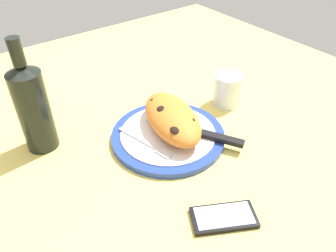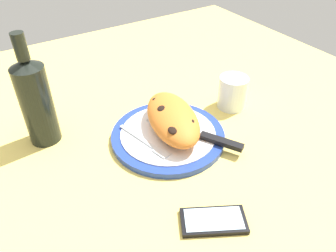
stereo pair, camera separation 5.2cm
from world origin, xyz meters
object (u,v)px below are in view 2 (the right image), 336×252
at_px(calzone, 173,118).
at_px(water_glass, 232,94).
at_px(fork, 148,143).
at_px(plate, 168,136).
at_px(knife, 208,137).
at_px(smartphone, 213,221).
at_px(wine_bottle, 36,100).

xyz_separation_m(calzone, water_glass, (-0.02, 0.21, -0.01)).
xyz_separation_m(calzone, fork, (0.02, -0.08, -0.03)).
xyz_separation_m(plate, calzone, (-0.01, 0.02, 0.04)).
xyz_separation_m(knife, smartphone, (0.18, -0.13, -0.02)).
bearing_deg(plate, smartphone, -13.48).
bearing_deg(calzone, fork, -77.71).
relative_size(plate, smartphone, 2.03).
xyz_separation_m(calzone, knife, (0.08, 0.05, -0.03)).
relative_size(plate, knife, 1.22).
xyz_separation_m(water_glass, wine_bottle, (-0.14, -0.48, 0.07)).
height_order(plate, smartphone, plate).
height_order(fork, water_glass, water_glass).
height_order(fork, smartphone, fork).
relative_size(calzone, knife, 1.07).
bearing_deg(plate, fork, -79.92).
bearing_deg(calzone, knife, 32.15).
xyz_separation_m(fork, water_glass, (-0.04, 0.29, 0.02)).
distance_m(calzone, knife, 0.10).
bearing_deg(smartphone, fork, -179.49).
relative_size(calzone, water_glass, 2.72).
bearing_deg(wine_bottle, smartphone, 24.79).
distance_m(fork, wine_bottle, 0.27).
bearing_deg(plate, knife, 42.72).
bearing_deg(smartphone, plate, 166.52).
relative_size(fork, wine_bottle, 0.59).
distance_m(plate, smartphone, 0.26).
xyz_separation_m(plate, wine_bottle, (-0.16, -0.25, 0.10)).
distance_m(fork, knife, 0.14).
relative_size(knife, smartphone, 1.67).
bearing_deg(fork, wine_bottle, -132.22).
bearing_deg(wine_bottle, fork, 47.78).
relative_size(fork, water_glass, 1.79).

